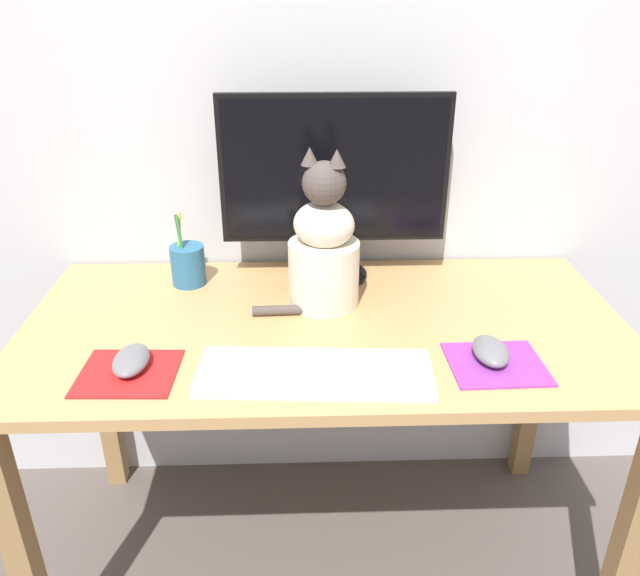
# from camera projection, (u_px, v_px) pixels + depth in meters

# --- Properties ---
(ground_plane) EXTENTS (12.00, 12.00, 0.00)m
(ground_plane) POSITION_uv_depth(u_px,v_px,m) (324.00, 549.00, 1.69)
(ground_plane) COLOR #564C47
(wall_back) EXTENTS (7.00, 0.04, 2.50)m
(wall_back) POSITION_uv_depth(u_px,v_px,m) (320.00, 44.00, 1.46)
(wall_back) COLOR silver
(wall_back) RESTS_ON ground_plane
(desk) EXTENTS (1.33, 0.66, 0.71)m
(desk) POSITION_uv_depth(u_px,v_px,m) (325.00, 359.00, 1.42)
(desk) COLOR tan
(desk) RESTS_ON ground_plane
(monitor) EXTENTS (0.54, 0.17, 0.45)m
(monitor) POSITION_uv_depth(u_px,v_px,m) (334.00, 179.00, 1.47)
(monitor) COLOR black
(monitor) RESTS_ON desk
(keyboard) EXTENTS (0.45, 0.18, 0.02)m
(keyboard) POSITION_uv_depth(u_px,v_px,m) (315.00, 372.00, 1.18)
(keyboard) COLOR silver
(keyboard) RESTS_ON desk
(mousepad_left) EXTENTS (0.19, 0.17, 0.00)m
(mousepad_left) POSITION_uv_depth(u_px,v_px,m) (128.00, 373.00, 1.19)
(mousepad_left) COLOR red
(mousepad_left) RESTS_ON desk
(mousepad_right) EXTENTS (0.19, 0.17, 0.00)m
(mousepad_right) POSITION_uv_depth(u_px,v_px,m) (496.00, 364.00, 1.22)
(mousepad_right) COLOR purple
(mousepad_right) RESTS_ON desk
(computer_mouse_left) EXTENTS (0.07, 0.11, 0.03)m
(computer_mouse_left) POSITION_uv_depth(u_px,v_px,m) (131.00, 360.00, 1.20)
(computer_mouse_left) COLOR slate
(computer_mouse_left) RESTS_ON mousepad_left
(computer_mouse_right) EXTENTS (0.07, 0.11, 0.03)m
(computer_mouse_right) POSITION_uv_depth(u_px,v_px,m) (491.00, 351.00, 1.23)
(computer_mouse_right) COLOR slate
(computer_mouse_right) RESTS_ON mousepad_right
(cat) EXTENTS (0.27, 0.20, 0.37)m
(cat) POSITION_uv_depth(u_px,v_px,m) (324.00, 249.00, 1.39)
(cat) COLOR beige
(cat) RESTS_ON desk
(pen_cup) EXTENTS (0.08, 0.08, 0.18)m
(pen_cup) POSITION_uv_depth(u_px,v_px,m) (188.00, 264.00, 1.53)
(pen_cup) COLOR #286089
(pen_cup) RESTS_ON desk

